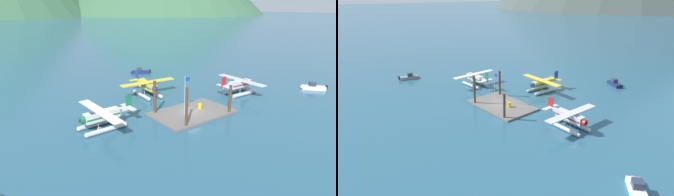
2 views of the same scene
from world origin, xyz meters
The scene contains 14 objects.
ground_plane centered at (0.00, 0.00, 0.00)m, with size 1200.00×1200.00×0.00m, color #285670.
dock_platform centered at (0.00, 0.00, 0.15)m, with size 12.14×7.72×0.30m, color #66605B.
piling_near_left centered at (-4.01, -3.30, 2.81)m, with size 0.39×0.39×5.62m, color #4C3323.
piling_near_right centered at (4.62, -3.32, 2.24)m, with size 0.43×0.43×4.48m, color #4C3323.
piling_far_left centered at (-4.57, 3.27, 2.60)m, with size 0.44×0.44×5.21m, color #4C3323.
flagpole centered at (-1.63, -0.29, 3.96)m, with size 0.95×0.10×5.86m.
fuel_drum centered at (1.87, 0.25, 0.74)m, with size 0.62×0.62×0.88m.
mooring_buoy centered at (-13.97, 2.23, 0.37)m, with size 0.74×0.74×0.74m, color orange.
seaplane_cream_port_fwd centered at (-13.19, 3.12, 1.58)m, with size 7.98×10.44×3.84m.
seaplane_yellow_bow_centre centered at (-0.49, 11.61, 1.58)m, with size 10.47×7.97×3.84m.
seaplane_silver_stbd_fwd centered at (13.75, 2.27, 1.58)m, with size 7.98×10.45×3.84m.
boat_grey_open_sw centered at (-27.97, -6.27, 0.49)m, with size 2.45×4.80×1.50m.
boat_white_open_se centered at (27.57, -4.54, 0.49)m, with size 3.79×4.22×1.50m.
boat_navy_open_north centered at (7.59, 27.35, 0.49)m, with size 4.35×3.50×1.50m.
Camera 2 is at (35.92, -29.91, 19.66)m, focal length 28.86 mm.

